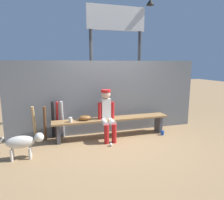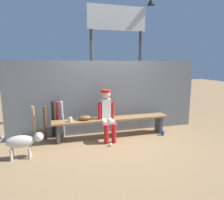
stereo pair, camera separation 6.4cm
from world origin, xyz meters
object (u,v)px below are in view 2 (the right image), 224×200
(player_seated, at_px, (107,113))
(cup_on_ground, at_px, (163,133))
(dugout_bench, at_px, (112,122))
(dog, at_px, (23,141))
(bat_wood_tan, at_px, (35,123))
(cup_on_bench, at_px, (70,120))
(baseball_glove, at_px, (85,118))
(scoreboard, at_px, (119,37))
(bat_wood_dark, at_px, (45,123))
(bat_aluminum_red, at_px, (57,119))
(bat_aluminum_black, at_px, (53,120))
(bat_aluminum_silver, at_px, (62,119))
(baseball, at_px, (111,145))

(player_seated, relative_size, cup_on_ground, 10.83)
(dugout_bench, bearing_deg, dog, -161.71)
(dugout_bench, xyz_separation_m, bat_wood_tan, (-1.81, 0.27, 0.04))
(cup_on_bench, bearing_deg, baseball_glove, 10.04)
(dugout_bench, distance_m, cup_on_bench, 1.02)
(player_seated, distance_m, scoreboard, 2.61)
(dugout_bench, xyz_separation_m, scoreboard, (0.63, 1.45, 2.20))
(cup_on_bench, bearing_deg, bat_wood_dark, 154.65)
(bat_aluminum_red, height_order, cup_on_ground, bat_aluminum_red)
(player_seated, height_order, bat_aluminum_black, player_seated)
(dugout_bench, height_order, player_seated, player_seated)
(bat_aluminum_silver, relative_size, cup_on_ground, 8.52)
(bat_aluminum_black, height_order, bat_wood_dark, bat_aluminum_black)
(bat_aluminum_red, relative_size, bat_aluminum_black, 1.00)
(baseball_glove, bearing_deg, cup_on_bench, -169.96)
(bat_aluminum_silver, xyz_separation_m, cup_on_ground, (2.44, -0.51, -0.41))
(dog, bearing_deg, bat_aluminum_red, 55.54)
(bat_aluminum_silver, distance_m, bat_aluminum_black, 0.22)
(dugout_bench, relative_size, cup_on_bench, 26.14)
(baseball, distance_m, cup_on_bench, 1.08)
(dugout_bench, relative_size, bat_wood_dark, 3.44)
(bat_aluminum_black, bearing_deg, bat_wood_tan, 179.93)
(baseball, distance_m, scoreboard, 3.35)
(baseball_glove, height_order, bat_aluminum_red, bat_aluminum_red)
(bat_aluminum_black, height_order, cup_on_bench, bat_aluminum_black)
(player_seated, distance_m, bat_wood_tan, 1.72)
(baseball_glove, bearing_deg, bat_aluminum_silver, 152.92)
(player_seated, bearing_deg, baseball, -95.04)
(dugout_bench, bearing_deg, bat_aluminum_silver, 167.54)
(bat_aluminum_red, bearing_deg, bat_aluminum_silver, -19.99)
(baseball_glove, distance_m, scoreboard, 2.82)
(baseball_glove, height_order, bat_wood_dark, bat_wood_dark)
(bat_wood_dark, bearing_deg, bat_wood_tan, 165.31)
(dugout_bench, height_order, scoreboard, scoreboard)
(bat_wood_tan, height_order, baseball, bat_wood_tan)
(scoreboard, bearing_deg, cup_on_ground, -69.41)
(baseball_glove, relative_size, bat_aluminum_black, 0.30)
(bat_aluminum_red, bearing_deg, scoreboard, 30.86)
(cup_on_bench, bearing_deg, bat_aluminum_black, 139.49)
(bat_aluminum_red, bearing_deg, baseball_glove, -25.78)
(baseball_glove, distance_m, bat_aluminum_silver, 0.58)
(player_seated, bearing_deg, dugout_bench, 36.78)
(scoreboard, bearing_deg, bat_wood_dark, -150.62)
(bat_wood_tan, bearing_deg, dugout_bench, -8.55)
(bat_aluminum_black, xyz_separation_m, baseball, (1.20, -0.83, -0.43))
(baseball, bearing_deg, scoreboard, 67.75)
(bat_aluminum_silver, xyz_separation_m, scoreboard, (1.80, 1.19, 2.12))
(baseball_glove, distance_m, cup_on_ground, 2.01)
(bat_aluminum_black, distance_m, baseball, 1.52)
(player_seated, xyz_separation_m, cup_on_bench, (-0.85, 0.05, -0.12))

